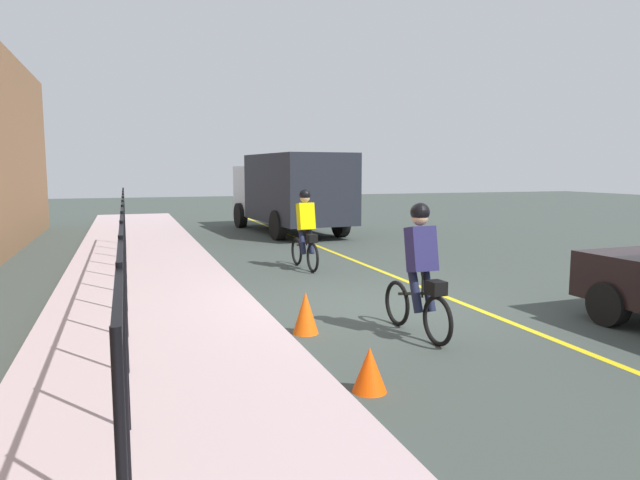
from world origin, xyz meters
The scene contains 9 objects.
ground_plane centered at (0.00, 0.00, 0.00)m, with size 80.00×80.00×0.00m, color #3A423D.
lane_line_centre centered at (0.00, -1.60, 0.00)m, with size 36.00×0.12×0.01m, color yellow.
sidewalk centered at (0.00, 3.40, 0.07)m, with size 40.00×3.20×0.15m, color #B69EA1.
iron_fence centered at (1.00, 3.80, 1.28)m, with size 15.23×0.04×1.60m.
cyclist_lead centered at (3.76, -0.09, 0.91)m, with size 1.71×0.38×1.83m.
cyclist_follow centered at (-1.81, 0.04, 0.91)m, with size 1.71×0.38×1.83m.
box_truck_background centered at (11.12, -1.81, 1.55)m, with size 6.89×3.00×2.78m.
traffic_cone_near centered at (-1.17, 1.45, 0.30)m, with size 0.36×0.36×0.59m, color #FC5A0E.
traffic_cone_far centered at (-3.38, 1.46, 0.23)m, with size 0.36×0.36×0.47m, color #FD4C09.
Camera 1 is at (-8.55, 3.75, 2.26)m, focal length 32.14 mm.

